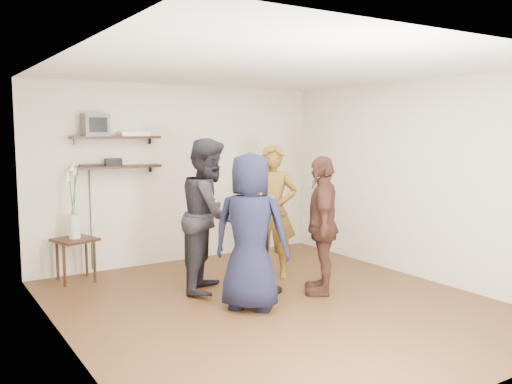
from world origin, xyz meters
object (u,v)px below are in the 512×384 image
crt_monitor (95,125)px  person_navy (251,232)px  person_dark (210,215)px  side_table (75,245)px  drinks_table (265,241)px  person_plaid (273,212)px  radio (113,162)px  dvd_deck (134,134)px  person_brown (322,225)px

crt_monitor → person_navy: crt_monitor is taller
crt_monitor → person_navy: 2.79m
crt_monitor → person_dark: crt_monitor is taller
side_table → drinks_table: bearing=-42.8°
person_plaid → person_dark: bearing=-133.3°
radio → person_dark: person_dark is taller
dvd_deck → person_brown: 2.93m
dvd_deck → side_table: (-0.90, -0.21, -1.43)m
dvd_deck → person_navy: size_ratio=0.23×
side_table → person_dark: size_ratio=0.32×
dvd_deck → radio: dvd_deck is taller
person_dark → radio: bearing=63.7°
side_table → person_dark: 1.87m
person_dark → person_brown: size_ratio=1.12×
person_plaid → person_brown: size_ratio=1.06×
crt_monitor → drinks_table: 2.77m
side_table → person_plaid: 2.60m
person_plaid → person_dark: 0.99m
person_navy → person_plaid: bearing=-87.3°
drinks_table → person_dark: (-0.53, 0.42, 0.31)m
crt_monitor → radio: size_ratio=1.45×
side_table → person_plaid: size_ratio=0.33×
person_plaid → side_table: bearing=-165.5°
radio → person_brown: person_brown is taller
drinks_table → person_navy: (-0.50, -0.46, 0.24)m
person_dark → person_plaid: bearing=-46.7°
dvd_deck → drinks_table: size_ratio=0.41×
side_table → person_brown: 3.18m
crt_monitor → drinks_table: crt_monitor is taller
crt_monitor → person_navy: bearing=-67.8°
dvd_deck → radio: size_ratio=1.82×
person_navy → side_table: bearing=-10.9°
person_navy → drinks_table: bearing=-90.0°
person_brown → person_plaid: bearing=-137.4°
crt_monitor → person_dark: 2.06m
crt_monitor → person_brown: 3.27m
radio → drinks_table: radio is taller
person_navy → person_dark: bearing=-40.6°
person_dark → person_brown: person_dark is taller
drinks_table → person_brown: person_brown is taller
crt_monitor → person_navy: size_ratio=0.19×
radio → side_table: size_ratio=0.38×
person_plaid → person_brown: person_plaid is taller
radio → person_dark: bearing=-64.7°
crt_monitor → person_plaid: crt_monitor is taller
drinks_table → crt_monitor: bearing=127.6°
drinks_table → person_plaid: (0.45, 0.50, 0.26)m
radio → person_brown: bearing=-52.6°
person_brown → crt_monitor: bearing=-101.9°
side_table → dvd_deck: bearing=13.0°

